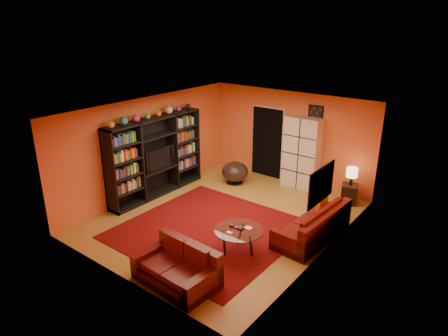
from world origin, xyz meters
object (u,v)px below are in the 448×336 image
Objects in this scene: coffee_table at (239,232)px; bowl_chair at (235,172)px; table_lamp at (352,173)px; loveseat at (179,267)px; storage_cabinet at (302,153)px; side_table at (349,194)px; tv at (158,159)px; entertainment_unit at (156,157)px; sofa at (315,227)px.

bowl_chair is (-2.22, 2.88, -0.12)m from coffee_table.
table_lamp is (0.90, 3.59, 0.37)m from coffee_table.
bowl_chair is at bearing 26.98° from loveseat.
storage_cabinet is at bearing 172.26° from table_lamp.
tv is at bearing -148.73° from side_table.
bowl_chair is at bearing -150.14° from storage_cabinet.
side_table is at bearing 0.00° from table_lamp.
entertainment_unit is 1.97× the size of loveseat.
coffee_table is (3.36, -1.00, -0.55)m from tv.
coffee_table is (3.41, -1.00, -0.59)m from entertainment_unit.
bowl_chair is 3.23m from table_lamp.
bowl_chair is 1.54× the size of side_table.
storage_cabinet is at bearing 29.59° from bowl_chair.
tv is 0.49× the size of sofa.
side_table is (4.26, 2.59, -0.76)m from tv.
storage_cabinet is at bearing 99.10° from coffee_table.
bowl_chair is at bearing 127.55° from coffee_table.
side_table is at bearing 96.07° from sofa.
storage_cabinet reaches higher than side_table.
table_lamp reaches higher than sofa.
coffee_table is 3.71m from side_table.
storage_cabinet reaches higher than loveseat.
entertainment_unit reaches higher than table_lamp.
tv is (0.05, 0.01, -0.04)m from entertainment_unit.
coffee_table is (-1.00, -1.41, 0.17)m from sofa.
sofa is 2.07× the size of coffee_table.
coffee_table is at bearing -52.45° from bowl_chair.
table_lamp is (4.26, 2.59, -0.19)m from tv.
entertainment_unit is 2.96× the size of tv.
side_table is (-0.10, 2.18, -0.04)m from sofa.
sofa is (4.36, 0.41, -0.72)m from tv.
sofa is at bearing 54.70° from coffee_table.
loveseat is at bearing -101.30° from coffee_table.
entertainment_unit is at bearing -122.28° from bowl_chair.
tv reaches higher than table_lamp.
bowl_chair reaches higher than side_table.
tv is 3.92m from storage_cabinet.
table_lamp reaches higher than bowl_chair.
sofa is 1.03× the size of storage_cabinet.
sofa is 2.68× the size of bowl_chair.
entertainment_unit is at bearing 55.07° from loveseat.
bowl_chair is (-1.93, 4.30, 0.05)m from loveseat.
sofa reaches higher than coffee_table.
coffee_table is 1.30× the size of bowl_chair.
loveseat is (3.07, -2.43, -0.73)m from tv.
coffee_table is at bearing -106.63° from tv.
loveseat is 5.18m from table_lamp.
loveseat is at bearing -103.30° from table_lamp.
side_table is at bearing -10.49° from loveseat.
storage_cabinet is at bearing -44.57° from tv.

